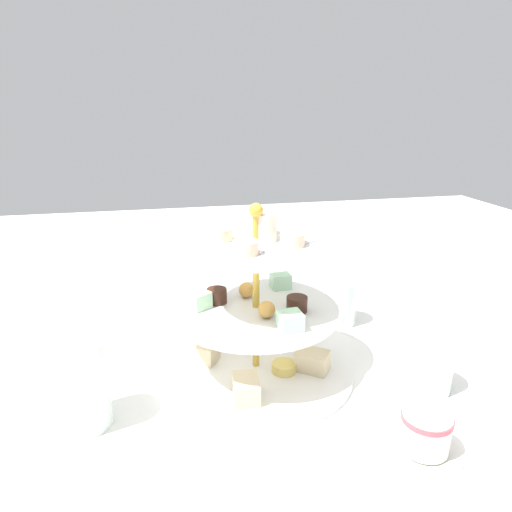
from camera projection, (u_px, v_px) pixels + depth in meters
name	position (u px, v px, depth m)	size (l,w,h in m)	color
ground_plane	(256.00, 370.00, 0.71)	(2.40, 2.40, 0.00)	white
tiered_serving_stand	(256.00, 322.00, 0.68)	(0.29, 0.29, 0.26)	white
water_glass_tall_right	(81.00, 384.00, 0.57)	(0.07, 0.07, 0.12)	silver
water_glass_short_left	(429.00, 366.00, 0.65)	(0.06, 0.06, 0.07)	silver
teacup_with_saucer	(425.00, 434.00, 0.54)	(0.09, 0.09, 0.05)	white
butter_knife_left	(161.00, 307.00, 0.93)	(0.17, 0.01, 0.00)	silver
water_glass_mid_back	(339.00, 302.00, 0.85)	(0.06, 0.06, 0.09)	silver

